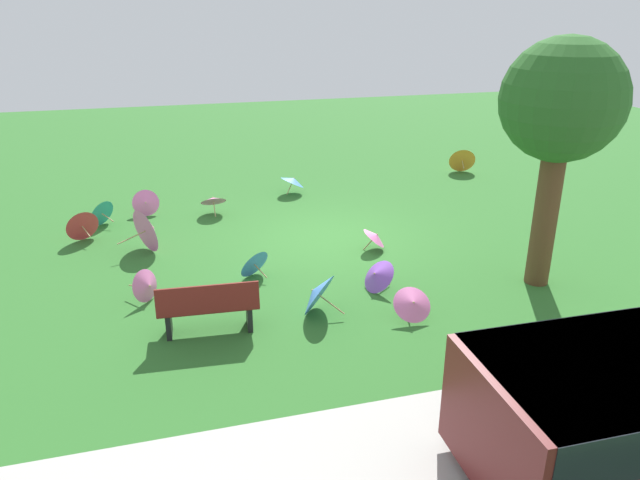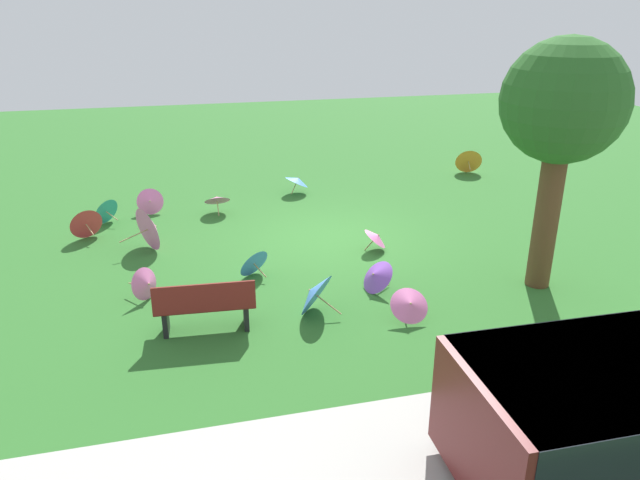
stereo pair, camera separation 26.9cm
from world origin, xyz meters
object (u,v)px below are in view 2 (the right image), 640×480
parasol_blue_0 (298,180)px  parasol_teal_1 (104,210)px  parasol_pink_1 (146,284)px  parasol_orange_0 (468,160)px  parasol_pink_4 (410,305)px  parasol_red_0 (85,223)px  parasol_blue_1 (252,262)px  park_bench (205,306)px  parasol_purple_0 (376,276)px  shade_tree (563,107)px  parasol_pink_0 (150,201)px  parasol_pink_2 (377,237)px  parasol_pink_3 (217,199)px  parasol_blue_2 (313,293)px  parasol_pink_7 (152,228)px

parasol_blue_0 → parasol_teal_1: 5.14m
parasol_pink_1 → parasol_orange_0: bearing=-146.1°
parasol_pink_4 → parasol_red_0: bearing=-43.2°
parasol_blue_0 → parasol_blue_1: 5.44m
park_bench → parasol_blue_0: 7.57m
parasol_purple_0 → shade_tree: bearing=171.1°
shade_tree → park_bench: bearing=2.4°
parasol_pink_0 → parasol_pink_2: 5.96m
parasol_pink_0 → parasol_pink_4: 7.92m
parasol_pink_2 → parasol_pink_3: bearing=-46.3°
park_bench → parasol_pink_1: size_ratio=2.64×
parasol_pink_0 → parasol_pink_4: parasol_pink_0 is taller
shade_tree → parasol_teal_1: shade_tree is taller
park_bench → parasol_pink_2: 4.56m
parasol_pink_1 → parasol_purple_0: size_ratio=0.79×
parasol_orange_0 → parasol_pink_1: 11.46m
parasol_pink_4 → parasol_orange_0: bearing=-122.4°
parasol_purple_0 → parasol_pink_4: parasol_purple_0 is taller
parasol_pink_1 → parasol_pink_2: 4.87m
parasol_pink_1 → parasol_blue_2: size_ratio=0.62×
parasol_pink_3 → parasol_blue_2: bearing=101.5°
parasol_red_0 → parasol_pink_4: parasol_red_0 is taller
parasol_pink_2 → parasol_pink_7: bearing=-14.9°
parasol_orange_0 → parasol_teal_1: size_ratio=1.23×
parasol_pink_2 → parasol_blue_2: 3.10m
parasol_orange_0 → parasol_blue_2: 10.18m
parasol_pink_2 → parasol_teal_1: bearing=-28.6°
parasol_pink_0 → parasol_purple_0: size_ratio=0.84×
parasol_pink_3 → parasol_red_0: bearing=18.3°
parasol_purple_0 → parasol_teal_1: 7.15m
park_bench → parasol_purple_0: (-3.12, -0.74, -0.17)m
parasol_red_0 → parasol_pink_2: bearing=159.8°
parasol_pink_0 → parasol_pink_3: parasol_pink_0 is taller
parasol_orange_0 → shade_tree: bearing=72.5°
parasol_pink_1 → parasol_pink_3: (-1.62, -4.42, 0.08)m
parasol_blue_0 → parasol_pink_7: size_ratio=0.76×
parasol_blue_2 → parasol_pink_7: (2.69, -3.64, 0.09)m
parasol_red_0 → parasol_pink_4: size_ratio=1.20×
parasol_pink_4 → parasol_purple_0: bearing=-81.9°
parasol_pink_2 → parasol_pink_7: 4.82m
parasol_red_0 → parasol_pink_2: size_ratio=1.18×
parasol_blue_1 → parasol_blue_2: bearing=114.7°
parasol_teal_1 → parasol_blue_0: bearing=-165.9°
shade_tree → parasol_orange_0: shade_tree is taller
parasol_blue_0 → parasol_purple_0: parasol_purple_0 is taller
parasol_pink_0 → parasol_purple_0: (-4.10, 5.44, -0.03)m
parasol_pink_0 → parasol_orange_0: bearing=-170.4°
park_bench → parasol_pink_4: park_bench is taller
parasol_orange_0 → park_bench: bearing=42.3°
parasol_blue_0 → parasol_pink_1: (3.93, 5.56, -0.08)m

